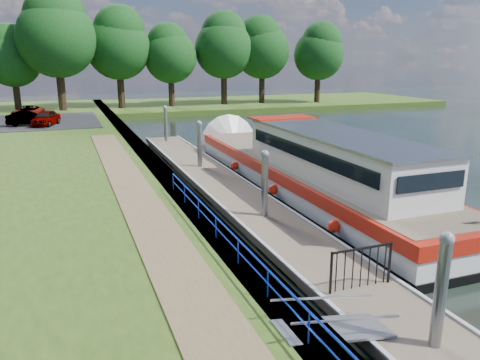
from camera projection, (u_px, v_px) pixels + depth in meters
name	position (u px, v px, depth m)	size (l,w,h in m)	color
ground	(416.00, 348.00, 10.42)	(160.00, 160.00, 0.00)	black
bank_edge	(164.00, 181.00, 23.03)	(1.10, 90.00, 0.78)	#473D2D
far_bank	(216.00, 105.00, 61.51)	(60.00, 18.00, 0.60)	#2C4714
footpath	(152.00, 223.00, 15.96)	(1.60, 40.00, 0.05)	brown
carpark	(14.00, 122.00, 40.87)	(14.00, 12.00, 0.06)	black
blue_fence	(252.00, 259.00, 11.86)	(0.04, 18.04, 0.72)	#0C2DBF
pontoon	(226.00, 190.00, 22.14)	(2.50, 30.00, 0.56)	brown
mooring_piles	(226.00, 168.00, 21.86)	(0.30, 27.30, 3.55)	gray
gangway	(334.00, 328.00, 10.08)	(2.58, 1.00, 0.92)	#A5A8AD
gate_panel	(361.00, 262.00, 12.12)	(1.85, 0.05, 1.15)	black
barge	(301.00, 169.00, 22.51)	(4.36, 21.15, 4.78)	black
horizon_trees	(108.00, 42.00, 51.93)	(54.38, 10.03, 12.87)	#332316
car_a	(46.00, 118.00, 38.73)	(1.47, 3.64, 1.24)	#999999
car_b	(29.00, 118.00, 38.71)	(1.24, 3.57, 1.18)	#999999
car_d	(28.00, 112.00, 43.42)	(1.89, 4.09, 1.14)	#999999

